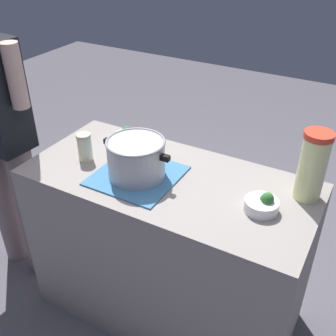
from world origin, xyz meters
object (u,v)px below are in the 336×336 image
broccoli_bowl_front (262,204)px  broccoli_bowl_center (125,136)px  lemonade_pitcher (312,166)px  mason_jar (85,147)px  cooking_pot (136,158)px  person_cook (0,136)px

broccoli_bowl_front → broccoli_bowl_center: same height
lemonade_pitcher → mason_jar: bearing=12.0°
cooking_pot → lemonade_pitcher: 0.72m
person_cook → lemonade_pitcher: bearing=-170.1°
mason_jar → broccoli_bowl_center: mason_jar is taller
lemonade_pitcher → cooking_pot: bearing=17.1°
broccoli_bowl_front → person_cook: bearing=3.5°
cooking_pot → broccoli_bowl_center: cooking_pot is taller
lemonade_pitcher → broccoli_bowl_center: lemonade_pitcher is taller
broccoli_bowl_center → person_cook: person_cook is taller
broccoli_bowl_center → person_cook: size_ratio=0.06×
broccoli_bowl_center → lemonade_pitcher: bearing=178.5°
cooking_pot → person_cook: bearing=3.5°
cooking_pot → lemonade_pitcher: bearing=-162.9°
mason_jar → broccoli_bowl_center: (-0.07, -0.23, -0.03)m
lemonade_pitcher → mason_jar: 1.00m
lemonade_pitcher → broccoli_bowl_front: bearing=53.8°
broccoli_bowl_center → person_cook: 0.65m
lemonade_pitcher → broccoli_bowl_front: (0.13, 0.18, -0.12)m
cooking_pot → mason_jar: (0.29, -0.00, -0.03)m
broccoli_bowl_front → lemonade_pitcher: bearing=-126.2°
cooking_pot → mason_jar: size_ratio=2.43×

